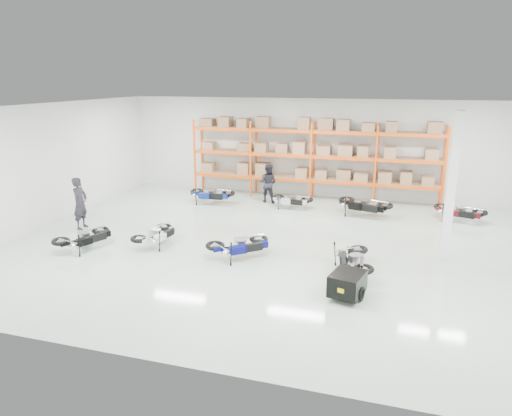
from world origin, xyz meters
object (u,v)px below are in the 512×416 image
(moto_black_far_left, at_px, (84,234))
(person_left, at_px, (80,203))
(moto_blue_centre, at_px, (240,242))
(moto_back_b, at_px, (291,198))
(moto_silver_left, at_px, (157,231))
(moto_back_a, at_px, (211,192))
(person_back, at_px, (268,183))
(moto_touring_right, at_px, (353,256))
(moto_back_d, at_px, (459,208))
(trailer, at_px, (347,284))
(moto_back_c, at_px, (363,202))

(moto_black_far_left, bearing_deg, person_left, -28.24)
(moto_blue_centre, bearing_deg, moto_back_b, -43.85)
(moto_silver_left, relative_size, moto_back_a, 0.90)
(moto_black_far_left, height_order, person_back, person_back)
(moto_touring_right, xyz_separation_m, person_left, (-9.99, 1.30, 0.43))
(moto_back_d, xyz_separation_m, person_back, (-7.86, 0.70, 0.35))
(moto_black_far_left, height_order, trailer, moto_black_far_left)
(moto_black_far_left, relative_size, moto_back_c, 0.87)
(moto_silver_left, distance_m, moto_touring_right, 6.46)
(moto_black_far_left, height_order, moto_back_d, moto_back_d)
(moto_back_a, bearing_deg, trailer, -138.63)
(moto_black_far_left, bearing_deg, moto_back_b, -106.10)
(trailer, distance_m, moto_back_a, 10.03)
(moto_touring_right, bearing_deg, moto_back_b, 107.37)
(moto_silver_left, distance_m, moto_black_far_left, 2.29)
(moto_blue_centre, bearing_deg, person_back, -33.03)
(trailer, bearing_deg, moto_blue_centre, 166.73)
(moto_back_a, xyz_separation_m, moto_back_b, (3.59, 0.24, -0.07))
(moto_back_a, bearing_deg, moto_blue_centre, -150.79)
(person_back, bearing_deg, moto_blue_centre, 102.31)
(moto_black_far_left, distance_m, trailer, 8.58)
(trailer, distance_m, person_left, 10.42)
(moto_blue_centre, distance_m, moto_back_b, 5.95)
(trailer, bearing_deg, moto_back_c, 104.53)
(trailer, height_order, moto_back_d, moto_back_d)
(moto_black_far_left, bearing_deg, moto_silver_left, -131.14)
(person_left, bearing_deg, moto_back_c, -69.41)
(moto_silver_left, xyz_separation_m, moto_back_a, (-0.25, 5.41, 0.05))
(moto_silver_left, xyz_separation_m, moto_back_d, (9.98, 5.68, 0.03))
(moto_back_a, distance_m, person_left, 5.65)
(moto_blue_centre, xyz_separation_m, moto_touring_right, (3.44, -0.16, -0.01))
(moto_back_d, height_order, person_back, person_back)
(moto_blue_centre, relative_size, person_back, 1.01)
(person_left, xyz_separation_m, person_back, (5.66, 5.53, -0.09))
(trailer, bearing_deg, moto_back_b, 125.82)
(moto_back_d, bearing_deg, moto_touring_right, 168.88)
(moto_silver_left, bearing_deg, moto_blue_centre, -176.42)
(moto_black_far_left, distance_m, moto_back_c, 10.58)
(moto_black_far_left, xyz_separation_m, moto_touring_right, (8.51, 0.55, 0.01))
(person_back, bearing_deg, trailer, 121.87)
(moto_silver_left, bearing_deg, moto_back_a, -78.31)
(person_back, bearing_deg, moto_black_far_left, 65.15)
(moto_back_a, distance_m, moto_back_c, 6.61)
(moto_touring_right, distance_m, trailer, 1.60)
(moto_silver_left, distance_m, moto_back_d, 11.48)
(moto_blue_centre, distance_m, moto_touring_right, 3.44)
(moto_back_c, relative_size, moto_back_d, 1.14)
(moto_blue_centre, height_order, moto_silver_left, moto_blue_centre)
(moto_touring_right, bearing_deg, person_back, 112.77)
(moto_silver_left, bearing_deg, moto_touring_right, -174.95)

